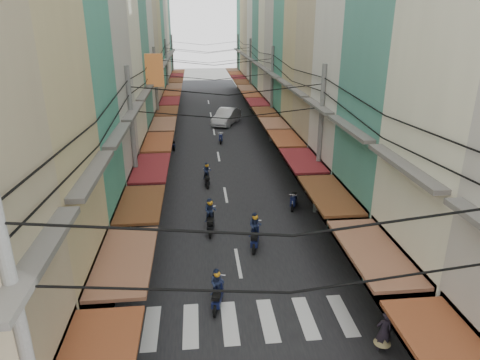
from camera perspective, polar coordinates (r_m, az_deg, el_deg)
ground at (r=21.31m, az=-0.78°, el=-8.22°), size 160.00×160.00×0.00m
road at (r=39.97m, az=-3.36°, el=5.71°), size 10.00×80.00×0.02m
sidewalk_left at (r=40.23m, az=-12.69°, el=5.37°), size 3.00×80.00×0.06m
sidewalk_right at (r=40.75m, az=5.86°, el=5.96°), size 3.00×80.00×0.06m
crosswalk at (r=16.32m, az=1.20°, el=-18.30°), size 7.55×2.40×0.01m
building_row_left at (r=35.72m, az=-16.97°, el=19.00°), size 7.80×67.67×23.70m
building_row_right at (r=36.32m, az=9.90°, el=18.98°), size 7.80×68.98×22.59m
utility_poles at (r=33.85m, az=-3.18°, el=14.35°), size 10.20×66.13×8.20m
white_car at (r=45.10m, az=-1.84°, el=7.45°), size 6.13×4.30×2.02m
bicycle at (r=20.79m, az=21.47°, el=-10.61°), size 1.58×1.10×1.02m
moving_scooters at (r=24.41m, az=-2.48°, el=-2.99°), size 7.92×24.85×1.83m
parked_scooters at (r=19.69m, az=14.03°, el=-9.96°), size 13.02×14.98×0.97m
pedestrians at (r=21.43m, az=-14.14°, el=-5.74°), size 12.25×26.83×2.14m
market_umbrella at (r=19.74m, az=20.63°, el=-5.96°), size 2.04×2.04×2.15m
traffic_sign at (r=20.17m, az=14.20°, el=-3.69°), size 0.10×0.66×3.00m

